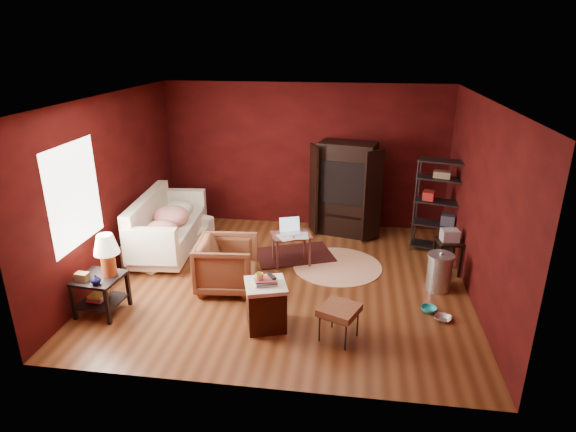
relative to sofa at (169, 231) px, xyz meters
name	(u,v)px	position (x,y,z in m)	size (l,w,h in m)	color
room	(283,195)	(2.19, -0.84, 1.04)	(5.54, 5.04, 2.84)	brown
sofa	(169,231)	(0.00, 0.00, 0.00)	(1.87, 0.54, 0.73)	white
armchair	(227,262)	(1.39, -1.20, 0.07)	(0.84, 0.79, 0.87)	black
pet_bowl_steel	(444,313)	(4.49, -1.67, -0.25)	(0.22, 0.06, 0.22)	silver
pet_bowl_turquoise	(429,305)	(4.33, -1.47, -0.26)	(0.22, 0.07, 0.22)	#24AAAA
vase	(96,280)	(-0.09, -2.30, 0.25)	(0.13, 0.14, 0.13)	#0C0D3D
mug	(259,276)	(2.07, -2.17, 0.39)	(0.11, 0.09, 0.11)	#FEE57C
side_table	(103,267)	(-0.10, -2.06, 0.32)	(0.62, 0.62, 1.13)	black
sofa_cushions	(165,227)	(-0.04, -0.03, 0.09)	(1.07, 2.27, 0.92)	white
hamper	(266,304)	(2.15, -2.13, -0.04)	(0.65, 0.65, 0.73)	#3F1C0E
footstool	(339,311)	(3.10, -2.28, 0.03)	(0.59, 0.59, 0.46)	black
rug_round	(337,266)	(3.00, -0.24, -0.36)	(1.92, 1.92, 0.01)	#F7EDCE
rug_oriental	(294,255)	(2.23, 0.08, -0.35)	(1.53, 1.29, 0.01)	#461512
laptop_desk	(291,237)	(2.23, -0.25, 0.12)	(0.74, 0.65, 0.78)	brown
tv_armoire	(346,187)	(3.06, 1.24, 0.56)	(1.36, 0.93, 1.78)	black
wire_shelving	(440,202)	(4.69, 0.64, 0.54)	(0.88, 0.56, 1.66)	#292E31
small_stand	(449,241)	(4.75, -0.22, 0.20)	(0.43, 0.43, 0.75)	black
trash_can	(439,272)	(4.54, -0.80, -0.07)	(0.44, 0.44, 0.62)	silver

